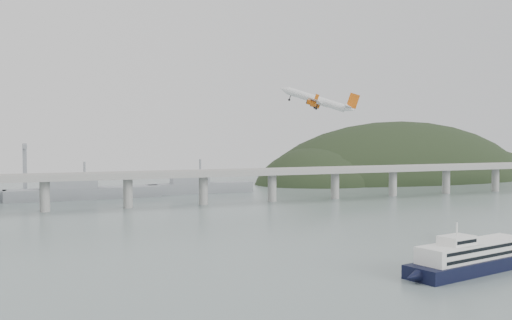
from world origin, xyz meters
name	(u,v)px	position (x,y,z in m)	size (l,w,h in m)	color
ground	(315,271)	(0.00, 0.00, 0.00)	(900.00, 900.00, 0.00)	slate
bridge	(172,179)	(-1.15, 200.00, 17.65)	(800.00, 22.00, 23.90)	gray
headland	(412,198)	(285.18, 331.75, -19.34)	(365.00, 155.00, 156.00)	black
ferry	(473,257)	(50.02, -20.99, 4.78)	(92.42, 31.70, 17.64)	black
airliner	(318,100)	(33.45, 62.33, 62.53)	(31.75, 30.62, 14.31)	silver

